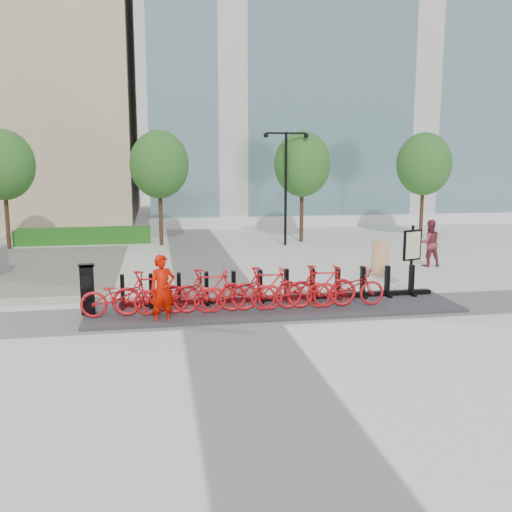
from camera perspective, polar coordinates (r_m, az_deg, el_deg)
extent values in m
plane|color=silver|center=(14.44, -2.90, -5.81)|extent=(120.00, 120.00, 0.00)
cube|color=#326371|center=(43.55, 12.13, 20.30)|extent=(32.00, 16.00, 24.00)
cube|color=#2A6619|center=(27.44, -16.80, 1.96)|extent=(6.00, 1.20, 0.70)
cylinder|color=#321F13|center=(26.68, -23.64, 3.83)|extent=(0.18, 0.18, 3.00)
ellipsoid|color=#174410|center=(26.57, -23.95, 8.34)|extent=(2.60, 2.60, 2.99)
cylinder|color=#321F13|center=(25.92, -9.51, 4.37)|extent=(0.18, 0.18, 3.00)
ellipsoid|color=#174410|center=(25.81, -9.65, 9.01)|extent=(2.60, 2.60, 2.99)
cylinder|color=#321F13|center=(26.76, 4.58, 4.64)|extent=(0.18, 0.18, 3.00)
ellipsoid|color=#174410|center=(26.66, 4.64, 9.14)|extent=(2.60, 2.60, 2.99)
cylinder|color=#321F13|center=(28.85, 16.24, 4.65)|extent=(0.18, 0.18, 3.00)
ellipsoid|color=#174410|center=(28.76, 16.44, 8.82)|extent=(2.60, 2.60, 2.99)
cylinder|color=black|center=(25.49, 2.98, 6.65)|extent=(0.12, 0.12, 5.00)
cube|color=black|center=(25.38, 2.02, 12.18)|extent=(0.90, 0.08, 0.08)
cube|color=black|center=(25.58, 4.04, 12.14)|extent=(0.90, 0.08, 0.08)
cylinder|color=black|center=(25.28, 1.00, 11.97)|extent=(0.20, 0.20, 0.18)
cylinder|color=black|center=(25.69, 5.03, 11.90)|extent=(0.20, 0.20, 0.18)
cube|color=#36353B|center=(14.92, 1.94, -5.13)|extent=(9.60, 2.40, 0.08)
imported|color=red|center=(14.18, -13.41, -3.94)|extent=(1.91, 0.66, 1.00)
imported|color=red|center=(14.14, -10.50, -3.64)|extent=(1.85, 0.52, 1.11)
imported|color=red|center=(14.16, -7.57, -3.77)|extent=(1.91, 0.66, 1.00)
imported|color=red|center=(14.19, -4.66, -3.46)|extent=(1.85, 0.52, 1.11)
imported|color=red|center=(14.28, -1.78, -3.57)|extent=(1.91, 0.66, 1.00)
imported|color=red|center=(14.39, 1.07, -3.25)|extent=(1.85, 0.52, 1.11)
imported|color=red|center=(14.55, 3.85, -3.34)|extent=(1.91, 0.66, 1.00)
imported|color=red|center=(14.72, 6.58, -3.01)|extent=(1.85, 0.52, 1.11)
imported|color=red|center=(14.95, 9.23, -3.09)|extent=(1.91, 0.66, 1.00)
cube|color=black|center=(14.62, -16.51, -3.31)|extent=(0.35, 0.31, 1.18)
cube|color=black|center=(14.50, -16.63, -0.89)|extent=(0.42, 0.37, 0.15)
cube|color=black|center=(14.43, -16.62, -2.55)|extent=(0.24, 0.04, 0.33)
imported|color=#BF0F00|center=(13.56, -9.33, -3.34)|extent=(0.69, 0.54, 1.66)
imported|color=maroon|center=(21.54, 16.94, 1.25)|extent=(0.85, 0.68, 1.69)
cylinder|color=#D36809|center=(19.53, 12.29, -0.24)|extent=(0.71, 0.71, 1.11)
cylinder|color=black|center=(17.26, 15.30, -0.25)|extent=(0.09, 0.09, 1.96)
cube|color=black|center=(17.20, 15.36, 1.07)|extent=(0.63, 0.31, 0.89)
cube|color=beige|center=(17.15, 15.43, 1.04)|extent=(0.52, 0.21, 0.78)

